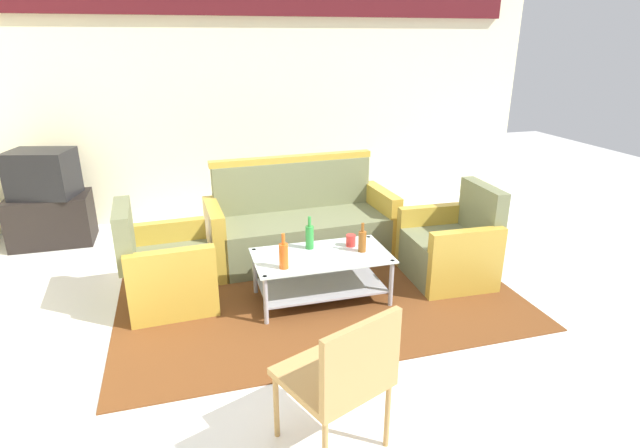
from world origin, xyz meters
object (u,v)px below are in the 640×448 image
(armchair_left, at_px, (166,270))
(wicker_chair, at_px, (343,373))
(bottle_orange, at_px, (284,255))
(bottle_green, at_px, (310,236))
(couch, at_px, (301,227))
(armchair_right, at_px, (450,249))
(tv_stand, at_px, (52,220))
(cup, at_px, (351,240))
(bottle_brown, at_px, (362,241))
(television, at_px, (43,174))
(coffee_table, at_px, (321,270))

(armchair_left, distance_m, wicker_chair, 2.12)
(bottle_orange, relative_size, bottle_green, 1.01)
(couch, bearing_deg, armchair_right, 141.92)
(armchair_left, height_order, tv_stand, armchair_left)
(bottle_orange, bearing_deg, armchair_left, 151.77)
(cup, bearing_deg, bottle_orange, -156.81)
(tv_stand, height_order, wicker_chair, wicker_chair)
(armchair_left, bearing_deg, bottle_brown, 74.88)
(armchair_left, xyz_separation_m, wicker_chair, (0.88, -1.92, 0.21))
(cup, height_order, television, television)
(bottle_green, relative_size, tv_stand, 0.35)
(bottle_green, bearing_deg, cup, -7.81)
(coffee_table, distance_m, bottle_brown, 0.41)
(couch, relative_size, cup, 18.30)
(couch, distance_m, wicker_chair, 2.56)
(bottle_orange, height_order, television, television)
(tv_stand, xyz_separation_m, television, (0.00, 0.00, 0.50))
(coffee_table, height_order, bottle_green, bottle_green)
(bottle_orange, distance_m, television, 2.98)
(armchair_right, xyz_separation_m, bottle_brown, (-0.89, -0.10, 0.22))
(armchair_left, relative_size, wicker_chair, 1.01)
(cup, bearing_deg, couch, 106.38)
(bottle_orange, height_order, cup, bottle_orange)
(coffee_table, bearing_deg, bottle_brown, -4.12)
(coffee_table, height_order, bottle_orange, bottle_orange)
(coffee_table, distance_m, cup, 0.36)
(couch, relative_size, coffee_table, 1.66)
(bottle_brown, bearing_deg, armchair_right, 6.60)
(bottle_green, bearing_deg, tv_stand, 142.03)
(cup, distance_m, tv_stand, 3.28)
(cup, bearing_deg, bottle_brown, -68.61)
(couch, bearing_deg, armchair_left, 22.61)
(armchair_left, bearing_deg, cup, 79.35)
(armchair_right, height_order, bottle_brown, armchair_right)
(tv_stand, bearing_deg, television, 75.80)
(armchair_right, bearing_deg, tv_stand, 64.17)
(coffee_table, bearing_deg, bottle_green, 109.98)
(bottle_brown, height_order, television, television)
(armchair_left, height_order, television, television)
(coffee_table, height_order, tv_stand, tv_stand)
(coffee_table, height_order, cup, cup)
(coffee_table, distance_m, tv_stand, 3.11)
(armchair_left, distance_m, bottle_green, 1.20)
(bottle_green, distance_m, cup, 0.35)
(armchair_right, height_order, television, television)
(couch, height_order, bottle_green, couch)
(armchair_left, relative_size, armchair_right, 1.00)
(couch, bearing_deg, tv_stand, -26.19)
(bottle_green, distance_m, wicker_chair, 1.78)
(bottle_green, bearing_deg, armchair_left, 172.42)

